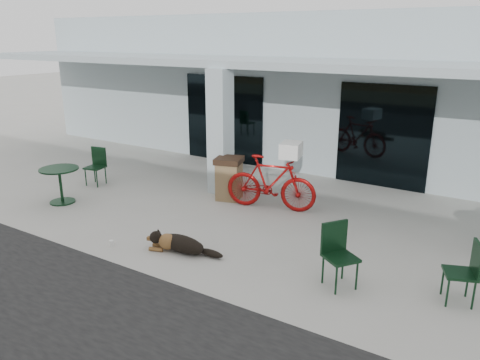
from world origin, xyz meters
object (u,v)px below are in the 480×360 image
Objects in this scene: dog at (182,243)px; trash_receptacle at (229,178)px; bicycle at (271,183)px; cafe_chair_far_b at (460,272)px; cafe_chair_near at (95,167)px; cafe_chair_far_a at (341,257)px; cafe_table_near at (61,185)px.

trash_receptacle is (-0.90, 2.96, 0.34)m from dog.
dog is at bearing 161.34° from bicycle.
bicycle reaches higher than cafe_chair_far_b.
bicycle is at bearing -2.97° from trash_receptacle.
dog is at bearing -33.62° from cafe_chair_near.
dog is at bearing -73.14° from trash_receptacle.
cafe_chair_far_a is 1.75m from cafe_chair_far_b.
cafe_chair_far_b is 0.93× the size of trash_receptacle.
cafe_table_near is at bearing 152.30° from dog.
cafe_chair_near is (-4.87, -0.90, -0.13)m from bicycle.
dog is 2.97m from cafe_chair_far_a.
cafe_table_near is 1.46m from cafe_chair_near.
cafe_table_near is 8.78m from cafe_chair_far_b.
cafe_chair_far_a reaches higher than dog.
cafe_chair_near is 0.96× the size of cafe_chair_far_a.
cafe_chair_far_a reaches higher than cafe_chair_near.
trash_receptacle is at bearing 4.63° from cafe_chair_near.
trash_receptacle is (-1.19, 0.06, -0.11)m from bicycle.
cafe_table_near is (-4.47, -2.31, -0.21)m from bicycle.
dog is at bearing -99.75° from cafe_chair_far_b.
bicycle is 4.75m from cafe_chair_far_b.
cafe_table_near is 0.93× the size of cafe_chair_far_b.
cafe_chair_far_a is (2.63, -2.53, -0.11)m from bicycle.
trash_receptacle is at bearing -131.34° from cafe_chair_far_b.
bicycle is at bearing 64.60° from dog.
cafe_chair_far_b is (4.60, 0.89, 0.30)m from dog.
cafe_chair_near is (-4.58, 2.00, 0.31)m from dog.
cafe_chair_far_a is at bearing -93.58° from cafe_chair_far_b.
cafe_chair_far_b is at bearing -16.93° from cafe_chair_near.
trash_receptacle is (3.28, 2.37, 0.10)m from cafe_table_near.
cafe_chair_far_a is at bearing -12.33° from dog.
cafe_table_near is 0.87× the size of cafe_chair_far_a.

